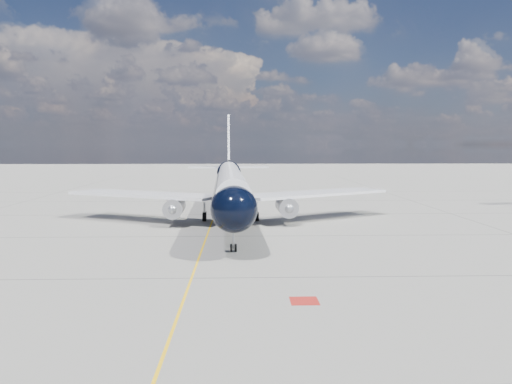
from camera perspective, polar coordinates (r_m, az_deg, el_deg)
ground at (r=67.82m, az=-4.53°, el=-1.99°), size 320.00×320.00×0.00m
taxiway_centerline at (r=62.87m, az=-4.75°, el=-2.57°), size 0.16×160.00×0.01m
red_marking at (r=28.77m, az=5.54°, el=-12.28°), size 1.60×1.60×0.01m
main_airliner at (r=57.16m, az=-2.94°, el=0.80°), size 37.84×46.03×13.31m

